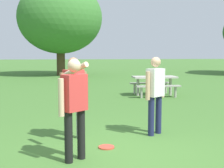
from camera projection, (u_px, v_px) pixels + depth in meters
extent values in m
plane|color=#447530|center=(114.00, 153.00, 5.31)|extent=(120.00, 120.00, 0.00)
cylinder|color=#1E234C|center=(158.00, 114.00, 6.56)|extent=(0.13, 0.13, 0.82)
cylinder|color=#1E234C|center=(151.00, 116.00, 6.38)|extent=(0.13, 0.13, 0.82)
cube|color=white|center=(155.00, 82.00, 6.39)|extent=(0.43, 0.41, 0.58)
sphere|color=tan|center=(156.00, 62.00, 6.35)|extent=(0.21, 0.21, 0.21)
cylinder|color=tan|center=(162.00, 84.00, 6.59)|extent=(0.09, 0.09, 0.58)
cylinder|color=tan|center=(148.00, 86.00, 6.21)|extent=(0.09, 0.09, 0.58)
cylinder|color=black|center=(69.00, 137.00, 4.82)|extent=(0.13, 0.13, 0.82)
cylinder|color=black|center=(81.00, 134.00, 5.01)|extent=(0.13, 0.13, 0.82)
cube|color=#D83838|center=(74.00, 93.00, 4.84)|extent=(0.43, 0.41, 0.58)
sphere|color=beige|center=(74.00, 66.00, 4.79)|extent=(0.21, 0.21, 0.21)
cylinder|color=beige|center=(61.00, 97.00, 4.66)|extent=(0.09, 0.09, 0.58)
cylinder|color=beige|center=(76.00, 70.00, 5.18)|extent=(0.44, 0.50, 0.28)
cylinder|color=gray|center=(79.00, 118.00, 6.19)|extent=(0.13, 0.13, 0.82)
cylinder|color=gray|center=(68.00, 120.00, 6.03)|extent=(0.13, 0.13, 0.82)
cube|color=#D83838|center=(74.00, 84.00, 6.04)|extent=(0.44, 0.39, 0.58)
sphere|color=#9E7051|center=(73.00, 63.00, 5.99)|extent=(0.21, 0.21, 0.21)
cylinder|color=#9E7051|center=(84.00, 86.00, 6.21)|extent=(0.09, 0.09, 0.58)
cylinder|color=#9E7051|center=(62.00, 88.00, 5.88)|extent=(0.09, 0.09, 0.58)
cylinder|color=#E04733|center=(106.00, 147.00, 5.61)|extent=(0.29, 0.29, 0.03)
cube|color=#B2ADA3|center=(154.00, 77.00, 12.07)|extent=(1.73, 0.83, 0.06)
cube|color=#A49F96|center=(159.00, 86.00, 11.54)|extent=(1.71, 0.33, 0.05)
cube|color=#A49F96|center=(150.00, 83.00, 12.68)|extent=(1.71, 0.33, 0.05)
cylinder|color=#A49F96|center=(138.00, 87.00, 12.02)|extent=(0.11, 0.11, 0.71)
cylinder|color=#A49F96|center=(141.00, 93.00, 11.46)|extent=(0.09, 0.09, 0.41)
cylinder|color=#A49F96|center=(135.00, 89.00, 12.61)|extent=(0.09, 0.09, 0.41)
cylinder|color=#A49F96|center=(170.00, 86.00, 12.21)|extent=(0.11, 0.11, 0.71)
cylinder|color=#A49F96|center=(175.00, 92.00, 11.66)|extent=(0.09, 0.09, 0.41)
cylinder|color=#A49F96|center=(166.00, 88.00, 12.80)|extent=(0.09, 0.09, 0.41)
cylinder|color=#4C3823|center=(61.00, 58.00, 22.12)|extent=(0.60, 0.60, 2.46)
ellipsoid|color=#3D7A33|center=(60.00, 18.00, 21.81)|extent=(5.99, 5.99, 5.09)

